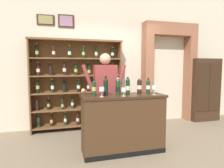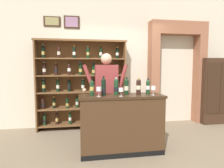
# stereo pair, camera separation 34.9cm
# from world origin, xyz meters

# --- Properties ---
(ground_plane) EXTENTS (14.00, 14.00, 0.02)m
(ground_plane) POSITION_xyz_m (0.00, 0.00, -0.01)
(ground_plane) COLOR #7A6B56
(back_wall) EXTENTS (12.00, 0.19, 3.55)m
(back_wall) POSITION_xyz_m (-0.00, 1.68, 1.77)
(back_wall) COLOR beige
(back_wall) RESTS_ON ground
(wine_shelf) EXTENTS (2.07, 0.34, 2.06)m
(wine_shelf) POSITION_xyz_m (-0.72, 1.42, 1.09)
(wine_shelf) COLOR brown
(wine_shelf) RESTS_ON ground
(archway_doorway) EXTENTS (1.47, 0.45, 2.57)m
(archway_doorway) POSITION_xyz_m (1.68, 1.54, 1.43)
(archway_doorway) COLOR #935B42
(archway_doorway) RESTS_ON ground
(side_cabinet) EXTENTS (0.78, 0.45, 1.67)m
(side_cabinet) POSITION_xyz_m (2.67, 1.34, 0.83)
(side_cabinet) COLOR #382316
(side_cabinet) RESTS_ON ground
(tasting_counter) EXTENTS (1.41, 0.50, 0.98)m
(tasting_counter) POSITION_xyz_m (-0.08, -0.00, 0.49)
(tasting_counter) COLOR #422B19
(tasting_counter) RESTS_ON ground
(shopkeeper) EXTENTS (0.89, 0.22, 1.71)m
(shopkeeper) POSITION_xyz_m (-0.26, 0.57, 1.06)
(shopkeeper) COLOR #2D3347
(shopkeeper) RESTS_ON ground
(tasting_bottle_riserva) EXTENTS (0.07, 0.07, 0.28)m
(tasting_bottle_riserva) POSITION_xyz_m (-0.57, 0.01, 1.11)
(tasting_bottle_riserva) COLOR #19381E
(tasting_bottle_riserva) RESTS_ON tasting_counter
(tasting_bottle_bianco) EXTENTS (0.08, 0.08, 0.32)m
(tasting_bottle_bianco) POSITION_xyz_m (-0.38, 0.00, 1.12)
(tasting_bottle_bianco) COLOR black
(tasting_bottle_bianco) RESTS_ON tasting_counter
(tasting_bottle_vin_santo) EXTENTS (0.08, 0.08, 0.30)m
(tasting_bottle_vin_santo) POSITION_xyz_m (-0.17, 0.02, 1.12)
(tasting_bottle_vin_santo) COLOR #19381E
(tasting_bottle_vin_santo) RESTS_ON tasting_counter
(tasting_bottle_super_tuscan) EXTENTS (0.08, 0.08, 0.29)m
(tasting_bottle_super_tuscan) POSITION_xyz_m (0.02, 0.05, 1.12)
(tasting_bottle_super_tuscan) COLOR black
(tasting_bottle_super_tuscan) RESTS_ON tasting_counter
(tasting_bottle_brunello) EXTENTS (0.08, 0.08, 0.28)m
(tasting_bottle_brunello) POSITION_xyz_m (0.22, 0.03, 1.12)
(tasting_bottle_brunello) COLOR black
(tasting_bottle_brunello) RESTS_ON tasting_counter
(tasting_bottle_chianti) EXTENTS (0.07, 0.07, 0.27)m
(tasting_bottle_chianti) POSITION_xyz_m (0.40, 0.04, 1.11)
(tasting_bottle_chianti) COLOR #19381E
(tasting_bottle_chianti) RESTS_ON tasting_counter
(wine_glass_right) EXTENTS (0.08, 0.08, 0.15)m
(wine_glass_right) POSITION_xyz_m (-0.47, -0.10, 1.10)
(wine_glass_right) COLOR silver
(wine_glass_right) RESTS_ON tasting_counter
(wine_glass_center) EXTENTS (0.08, 0.08, 0.14)m
(wine_glass_center) POSITION_xyz_m (-0.12, -0.14, 1.08)
(wine_glass_center) COLOR silver
(wine_glass_center) RESTS_ON tasting_counter
(wine_glass_left) EXTENTS (0.08, 0.08, 0.15)m
(wine_glass_left) POSITION_xyz_m (0.44, -0.10, 1.10)
(wine_glass_left) COLOR silver
(wine_glass_left) RESTS_ON tasting_counter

